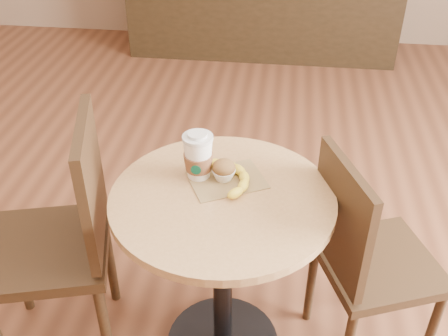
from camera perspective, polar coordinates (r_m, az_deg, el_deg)
name	(u,v)px	position (r m, az deg, el deg)	size (l,w,h in m)	color
cafe_table	(223,244)	(1.81, -0.16, -8.22)	(0.73, 0.73, 0.75)	black
chair_left	(64,236)	(1.93, -17.06, -7.10)	(0.53, 0.53, 0.98)	#352312
chair_right	(364,256)	(1.91, 15.02, -9.28)	(0.50, 0.50, 0.88)	#352312
kraft_bag	(227,180)	(1.74, 0.32, -1.30)	(0.24, 0.18, 0.00)	olive
coffee_cup	(198,157)	(1.72, -2.82, 1.16)	(0.10, 0.10, 0.17)	white
muffin	(224,170)	(1.72, -0.02, -0.22)	(0.08, 0.08, 0.07)	white
banana	(228,178)	(1.72, 0.43, -1.07)	(0.17, 0.22, 0.03)	yellow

